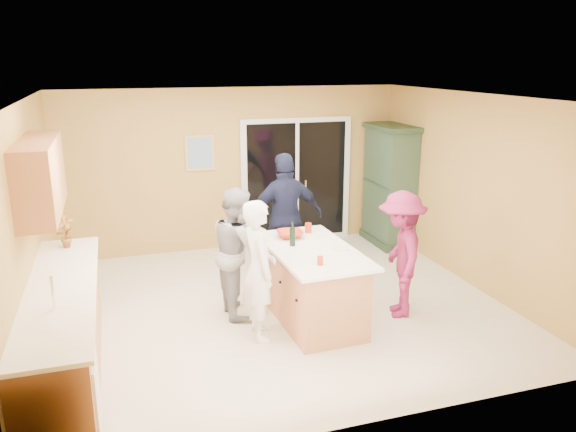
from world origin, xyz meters
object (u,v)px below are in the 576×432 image
object	(u,v)px
green_hutch	(389,187)
woman_grey	(238,252)
woman_white	(259,270)
kitchen_island	(312,287)
woman_magenta	(401,254)
woman_navy	(286,218)

from	to	relation	value
green_hutch	woman_grey	world-z (taller)	green_hutch
green_hutch	woman_white	size ratio (longest dim) A/B	1.26
kitchen_island	woman_grey	distance (m)	0.98
green_hutch	woman_white	world-z (taller)	green_hutch
kitchen_island	green_hutch	bearing A→B (deg)	44.73
woman_white	woman_magenta	xyz separation A→B (m)	(1.76, 0.04, -0.02)
woman_white	woman_navy	distance (m)	1.74
kitchen_island	woman_grey	xyz separation A→B (m)	(-0.78, 0.48, 0.36)
green_hutch	woman_grey	distance (m)	3.55
kitchen_island	woman_magenta	bearing A→B (deg)	-10.90
kitchen_island	woman_navy	bearing A→B (deg)	83.77
kitchen_island	woman_grey	world-z (taller)	woman_grey
woman_navy	woman_magenta	world-z (taller)	woman_navy
woman_white	woman_navy	xyz separation A→B (m)	(0.79, 1.55, 0.11)
green_hutch	woman_white	bearing A→B (deg)	-138.52
woman_magenta	woman_navy	bearing A→B (deg)	-127.63
kitchen_island	woman_magenta	size ratio (longest dim) A/B	1.13
green_hutch	woman_magenta	world-z (taller)	green_hutch
kitchen_island	green_hutch	xyz separation A→B (m)	(2.22, 2.38, 0.55)
woman_white	woman_grey	distance (m)	0.69
green_hutch	woman_navy	bearing A→B (deg)	-154.03
kitchen_island	green_hutch	size ratio (longest dim) A/B	0.88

